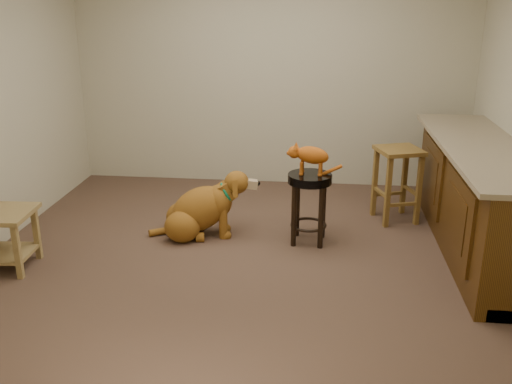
# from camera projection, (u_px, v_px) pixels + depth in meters

# --- Properties ---
(floor) EXTENTS (4.50, 4.00, 0.01)m
(floor) POSITION_uv_depth(u_px,v_px,m) (252.00, 252.00, 4.98)
(floor) COLOR #4E392B
(floor) RESTS_ON ground
(room_shell) EXTENTS (4.54, 4.04, 2.62)m
(room_shell) POSITION_uv_depth(u_px,v_px,m) (251.00, 56.00, 4.43)
(room_shell) COLOR #BCB698
(room_shell) RESTS_ON ground
(cabinet_run) EXTENTS (0.70, 2.56, 0.94)m
(cabinet_run) POSITION_uv_depth(u_px,v_px,m) (479.00, 201.00, 4.91)
(cabinet_run) COLOR #492C0D
(cabinet_run) RESTS_ON ground
(padded_stool) EXTENTS (0.39, 0.39, 0.64)m
(padded_stool) POSITION_uv_depth(u_px,v_px,m) (309.00, 194.00, 5.05)
(padded_stool) COLOR black
(padded_stool) RESTS_ON ground
(wood_stool) EXTENTS (0.50, 0.50, 0.73)m
(wood_stool) POSITION_uv_depth(u_px,v_px,m) (397.00, 183.00, 5.57)
(wood_stool) COLOR brown
(wood_stool) RESTS_ON ground
(side_table) EXTENTS (0.50, 0.50, 0.49)m
(side_table) POSITION_uv_depth(u_px,v_px,m) (4.00, 231.00, 4.59)
(side_table) COLOR olive
(side_table) RESTS_ON ground
(golden_retriever) EXTENTS (1.03, 0.56, 0.66)m
(golden_retriever) POSITION_uv_depth(u_px,v_px,m) (201.00, 210.00, 5.25)
(golden_retriever) COLOR brown
(golden_retriever) RESTS_ON ground
(tabby_kitten) EXTENTS (0.50, 0.17, 0.31)m
(tabby_kitten) POSITION_uv_depth(u_px,v_px,m) (309.00, 156.00, 4.93)
(tabby_kitten) COLOR #A34A10
(tabby_kitten) RESTS_ON padded_stool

